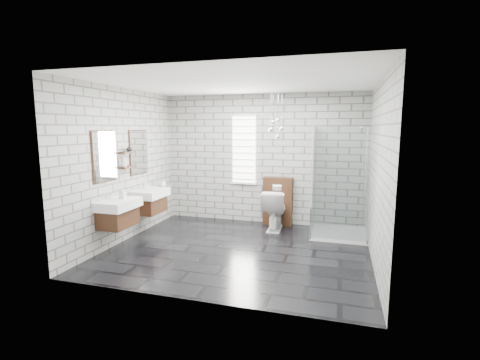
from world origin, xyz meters
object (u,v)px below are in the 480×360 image
at_px(vanity_right, 149,194).
at_px(vanity_left, 116,205).
at_px(cistern_panel, 278,201).
at_px(shower_enclosure, 334,210).
at_px(toilet, 275,209).

bearing_deg(vanity_right, vanity_left, -90.00).
bearing_deg(cistern_panel, vanity_left, -135.06).
bearing_deg(shower_enclosure, cistern_panel, 155.66).
bearing_deg(vanity_left, cistern_panel, 44.94).
xyz_separation_m(cistern_panel, toilet, (0.00, -0.35, -0.10)).
bearing_deg(vanity_left, vanity_right, 90.00).
height_order(cistern_panel, shower_enclosure, shower_enclosure).
xyz_separation_m(vanity_left, vanity_right, (0.00, 1.00, 0.00)).
bearing_deg(vanity_left, shower_enclosure, 27.09).
distance_m(vanity_right, shower_enclosure, 3.50).
bearing_deg(shower_enclosure, vanity_right, -167.62).
bearing_deg(cistern_panel, toilet, -90.00).
xyz_separation_m(cistern_panel, shower_enclosure, (1.14, -0.52, 0.00)).
height_order(vanity_right, cistern_panel, vanity_right).
relative_size(vanity_right, toilet, 1.96).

